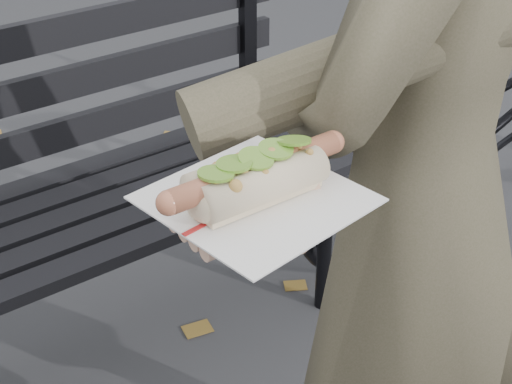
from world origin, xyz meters
TOP-DOWN VIEW (x-y plane):
  - park_bench at (0.04, 0.88)m, footprint 1.50×0.44m
  - bicycle at (1.44, 0.67)m, footprint 1.55×0.64m
  - person at (0.34, 0.00)m, footprint 0.70×0.57m
  - held_hotdog at (0.13, -0.05)m, footprint 0.63×0.33m

SIDE VIEW (x-z plane):
  - bicycle at x=1.44m, z-range 0.00..0.79m
  - park_bench at x=0.04m, z-range 0.08..0.96m
  - person at x=0.34m, z-range 0.00..1.67m
  - held_hotdog at x=0.13m, z-range 1.00..1.20m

